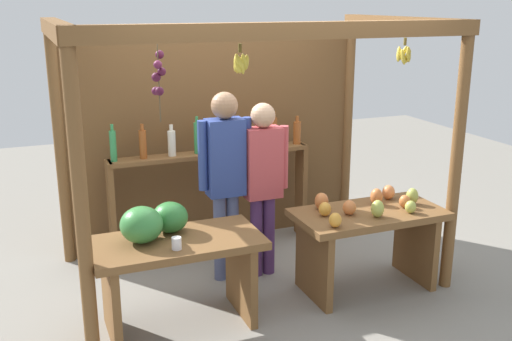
{
  "coord_description": "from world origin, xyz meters",
  "views": [
    {
      "loc": [
        -1.81,
        -4.69,
        2.42
      ],
      "look_at": [
        0.0,
        -0.18,
        1.02
      ],
      "focal_mm": 41.86,
      "sensor_mm": 36.0,
      "label": 1
    }
  ],
  "objects": [
    {
      "name": "vendor_woman",
      "position": [
        0.11,
        -0.07,
        0.94
      ],
      "size": [
        0.48,
        0.21,
        1.58
      ],
      "rotation": [
        0.0,
        0.0,
        0.17
      ],
      "color": "#512E64",
      "rests_on": "ground"
    },
    {
      "name": "ground_plane",
      "position": [
        0.0,
        0.0,
        0.0
      ],
      "size": [
        12.0,
        12.0,
        0.0
      ],
      "primitive_type": "plane",
      "color": "gray",
      "rests_on": "ground"
    },
    {
      "name": "vendor_man",
      "position": [
        -0.22,
        -0.03,
        1.02
      ],
      "size": [
        0.48,
        0.23,
        1.69
      ],
      "rotation": [
        0.0,
        0.0,
        -0.1
      ],
      "color": "#4E567F",
      "rests_on": "ground"
    },
    {
      "name": "fruit_counter_right",
      "position": [
        0.83,
        -0.66,
        0.55
      ],
      "size": [
        1.27,
        0.64,
        0.86
      ],
      "color": "brown",
      "rests_on": "ground"
    },
    {
      "name": "market_stall",
      "position": [
        -0.0,
        0.41,
        1.32
      ],
      "size": [
        3.13,
        1.88,
        2.27
      ],
      "color": "brown",
      "rests_on": "ground"
    },
    {
      "name": "bottle_shelf_unit",
      "position": [
        -0.13,
        0.66,
        0.81
      ],
      "size": [
        2.01,
        0.22,
        1.36
      ],
      "color": "brown",
      "rests_on": "ground"
    },
    {
      "name": "fruit_counter_left",
      "position": [
        -0.88,
        -0.64,
        0.62
      ],
      "size": [
        1.27,
        0.67,
        0.98
      ],
      "color": "brown",
      "rests_on": "ground"
    }
  ]
}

